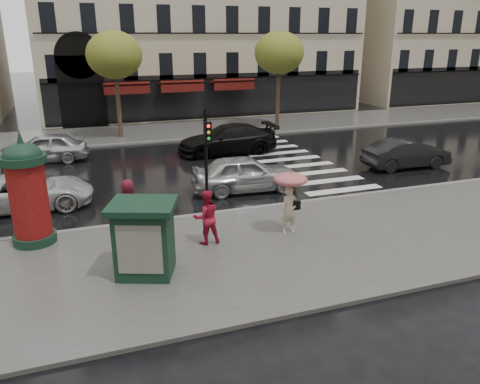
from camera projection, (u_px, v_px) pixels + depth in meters
name	position (u px, v px, depth m)	size (l,w,h in m)	color
ground	(246.00, 248.00, 14.79)	(160.00, 160.00, 0.00)	black
near_sidewalk	(251.00, 253.00, 14.32)	(90.00, 7.00, 0.12)	#474744
far_sidewalk	(150.00, 133.00, 31.74)	(90.00, 6.00, 0.12)	#474744
near_kerb	(218.00, 213.00, 17.45)	(90.00, 0.25, 0.14)	slate
far_kerb	(157.00, 142.00, 29.06)	(90.00, 0.25, 0.14)	slate
zebra_crossing	(289.00, 159.00, 25.25)	(3.60, 11.75, 0.01)	silver
tree_far_left	(114.00, 55.00, 28.58)	(3.40, 3.40, 6.64)	#38281C
tree_far_right	(279.00, 53.00, 32.04)	(3.40, 3.40, 6.64)	#38281C
woman_umbrella	(290.00, 193.00, 15.22)	(1.10, 1.10, 2.11)	beige
woman_red	(206.00, 217.00, 14.58)	(0.85, 0.66, 1.75)	#B21532
man_burgundy	(129.00, 205.00, 15.58)	(0.86, 0.56, 1.77)	#56111E
morris_column	(28.00, 190.00, 14.36)	(1.35, 1.35, 3.64)	#123020
traffic_light	(207.00, 153.00, 16.28)	(0.26, 0.37, 3.91)	black
newsstand	(144.00, 238.00, 12.63)	(2.13, 1.97, 2.08)	#123020
car_silver	(245.00, 173.00, 19.93)	(1.83, 4.56, 1.55)	silver
car_darkgrey	(407.00, 154.00, 23.43)	(1.53, 4.40, 1.45)	black
car_white	(27.00, 191.00, 17.94)	(2.25, 4.88, 1.36)	silver
car_black	(227.00, 139.00, 26.22)	(2.26, 5.56, 1.61)	black
car_far_silver	(44.00, 148.00, 24.50)	(1.79, 4.45, 1.52)	silver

